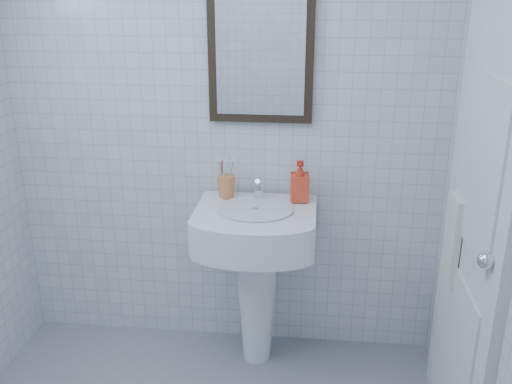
# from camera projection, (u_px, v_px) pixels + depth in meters

# --- Properties ---
(wall_back) EXTENTS (2.20, 0.02, 2.50)m
(wall_back) POSITION_uv_depth(u_px,v_px,m) (224.00, 118.00, 2.82)
(wall_back) COLOR silver
(wall_back) RESTS_ON ground
(washbasin) EXTENTS (0.57, 0.42, 0.88)m
(washbasin) POSITION_uv_depth(u_px,v_px,m) (256.00, 259.00, 2.83)
(washbasin) COLOR white
(washbasin) RESTS_ON ground
(faucet) EXTENTS (0.05, 0.10, 0.12)m
(faucet) POSITION_uv_depth(u_px,v_px,m) (259.00, 190.00, 2.81)
(faucet) COLOR silver
(faucet) RESTS_ON washbasin
(toothbrush_cup) EXTENTS (0.12, 0.12, 0.11)m
(toothbrush_cup) POSITION_uv_depth(u_px,v_px,m) (226.00, 186.00, 2.83)
(toothbrush_cup) COLOR #DF7941
(toothbrush_cup) RESTS_ON washbasin
(soap_dispenser) EXTENTS (0.10, 0.10, 0.20)m
(soap_dispenser) POSITION_uv_depth(u_px,v_px,m) (300.00, 181.00, 2.77)
(soap_dispenser) COLOR red
(soap_dispenser) RESTS_ON washbasin
(wall_mirror) EXTENTS (0.50, 0.04, 0.62)m
(wall_mirror) POSITION_uv_depth(u_px,v_px,m) (261.00, 57.00, 2.68)
(wall_mirror) COLOR black
(wall_mirror) RESTS_ON wall_back
(bathroom_door) EXTENTS (0.04, 0.80, 2.00)m
(bathroom_door) POSITION_uv_depth(u_px,v_px,m) (476.00, 226.00, 2.19)
(bathroom_door) COLOR silver
(bathroom_door) RESTS_ON ground
(towel_ring) EXTENTS (0.01, 0.18, 0.18)m
(towel_ring) POSITION_uv_depth(u_px,v_px,m) (463.00, 199.00, 2.32)
(towel_ring) COLOR silver
(towel_ring) RESTS_ON wall_right
(hand_towel) EXTENTS (0.03, 0.16, 0.38)m
(hand_towel) POSITION_uv_depth(u_px,v_px,m) (453.00, 239.00, 2.38)
(hand_towel) COLOR silver
(hand_towel) RESTS_ON towel_ring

